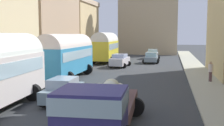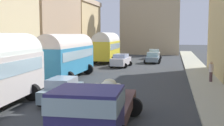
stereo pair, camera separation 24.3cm
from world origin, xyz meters
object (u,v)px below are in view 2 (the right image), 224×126
(cargo_truck_0, at_px, (98,107))
(car_2, at_px, (62,90))
(car_0, at_px, (153,58))
(parked_bus_1, at_px, (67,54))
(pedestrian_1, at_px, (211,71))
(car_3, at_px, (121,60))
(car_1, at_px, (154,54))
(parked_bus_2, at_px, (107,46))

(cargo_truck_0, height_order, car_2, cargo_truck_0)
(car_0, bearing_deg, cargo_truck_0, -89.95)
(car_2, bearing_deg, parked_bus_1, 109.48)
(pedestrian_1, bearing_deg, car_0, 111.15)
(parked_bus_1, bearing_deg, car_3, 72.20)
(cargo_truck_0, distance_m, car_0, 28.43)
(car_0, height_order, car_2, car_0)
(parked_bus_1, xyz_separation_m, cargo_truck_0, (6.54, -13.42, -1.05))
(car_3, bearing_deg, car_1, 75.25)
(car_1, height_order, pedestrian_1, pedestrian_1)
(parked_bus_1, height_order, cargo_truck_0, parked_bus_1)
(car_2, bearing_deg, car_0, 81.66)
(cargo_truck_0, relative_size, car_0, 1.89)
(cargo_truck_0, height_order, car_0, cargo_truck_0)
(parked_bus_2, distance_m, cargo_truck_0, 29.00)
(car_0, relative_size, car_2, 1.00)
(parked_bus_2, bearing_deg, parked_bus_1, -90.28)
(car_0, xyz_separation_m, car_3, (-3.41, -5.35, 0.06))
(parked_bus_1, relative_size, car_3, 2.08)
(car_3, distance_m, pedestrian_1, 13.39)
(pedestrian_1, bearing_deg, parked_bus_1, 179.84)
(parked_bus_1, distance_m, car_0, 16.43)
(parked_bus_2, distance_m, car_1, 9.40)
(parked_bus_1, distance_m, car_1, 22.65)
(car_1, relative_size, car_2, 1.05)
(car_0, distance_m, car_1, 6.71)
(parked_bus_2, height_order, cargo_truck_0, parked_bus_2)
(cargo_truck_0, height_order, pedestrian_1, cargo_truck_0)
(car_1, distance_m, car_2, 30.51)
(parked_bus_1, bearing_deg, parked_bus_2, 89.72)
(car_0, bearing_deg, car_1, 92.03)
(parked_bus_2, height_order, car_3, parked_bus_2)
(parked_bus_1, height_order, car_3, parked_bus_1)
(parked_bus_2, height_order, car_2, parked_bus_2)
(car_1, xyz_separation_m, car_2, (-3.23, -30.34, -0.06))
(parked_bus_1, bearing_deg, car_0, 66.54)
(parked_bus_1, bearing_deg, car_1, 73.88)
(parked_bus_1, xyz_separation_m, pedestrian_1, (12.34, -0.03, -1.21))
(parked_bus_1, distance_m, parked_bus_2, 14.83)
(car_0, relative_size, car_3, 0.90)
(car_0, xyz_separation_m, pedestrian_1, (5.82, -15.04, 0.26))
(parked_bus_2, distance_m, car_2, 23.69)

